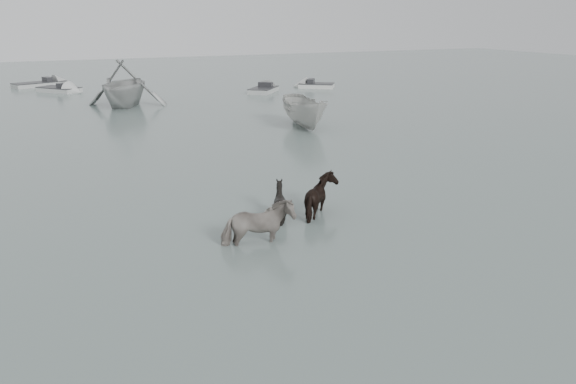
% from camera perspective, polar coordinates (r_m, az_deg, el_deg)
% --- Properties ---
extents(ground, '(140.00, 140.00, 0.00)m').
position_cam_1_polar(ground, '(15.89, 0.05, -4.28)').
color(ground, slate).
rests_on(ground, ground).
extents(pony_pinto, '(2.02, 1.08, 1.64)m').
position_cam_1_polar(pony_pinto, '(14.93, -3.13, -2.42)').
color(pony_pinto, black).
rests_on(pony_pinto, ground).
extents(pony_dark, '(1.66, 1.81, 1.53)m').
position_cam_1_polar(pony_dark, '(17.21, 3.55, 0.12)').
color(pony_dark, black).
rests_on(pony_dark, ground).
extents(pony_black, '(1.67, 1.60, 1.42)m').
position_cam_1_polar(pony_black, '(17.00, -0.85, -0.26)').
color(pony_black, black).
rests_on(pony_black, ground).
extents(rowboat_trail, '(7.45, 7.86, 3.26)m').
position_cam_1_polar(rowboat_trail, '(39.72, -16.31, 10.69)').
color(rowboat_trail, '#A1A3A1').
rests_on(rowboat_trail, ground).
extents(boat_small, '(2.46, 5.05, 1.87)m').
position_cam_1_polar(boat_small, '(30.90, 1.71, 8.30)').
color(boat_small, '#B0B0AB').
rests_on(boat_small, ground).
extents(skiff_port, '(4.05, 4.40, 0.75)m').
position_cam_1_polar(skiff_port, '(45.38, -2.51, 10.55)').
color(skiff_port, '#A5A7A5').
rests_on(skiff_port, ground).
extents(skiff_mid, '(4.31, 4.75, 0.75)m').
position_cam_1_polar(skiff_mid, '(49.18, -22.26, 9.83)').
color(skiff_mid, '#ACAEAB').
rests_on(skiff_mid, ground).
extents(skiff_star, '(4.18, 3.59, 0.75)m').
position_cam_1_polar(skiff_star, '(48.29, 2.92, 10.97)').
color(skiff_star, silver).
rests_on(skiff_star, ground).
extents(skiff_far, '(6.11, 3.70, 0.75)m').
position_cam_1_polar(skiff_far, '(53.63, -23.94, 10.17)').
color(skiff_far, '#A2A5A2').
rests_on(skiff_far, ground).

